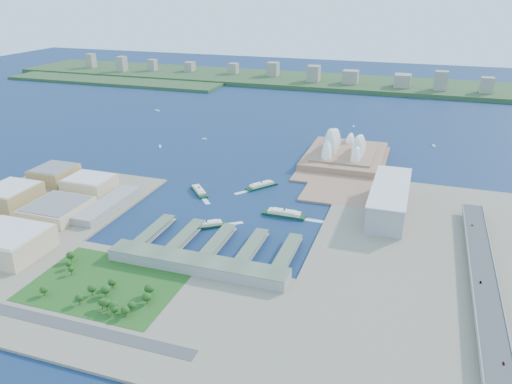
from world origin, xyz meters
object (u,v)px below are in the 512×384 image
(opera_house, at_px, (346,142))
(ferry_b, at_px, (262,184))
(car_c, at_px, (472,225))
(car_b, at_px, (481,282))
(ferry_a, at_px, (199,190))
(ferry_c, at_px, (207,224))
(ferry_d, at_px, (284,212))
(toaster_building, at_px, (389,199))
(car_a, at_px, (504,363))

(opera_house, height_order, ferry_b, opera_house)
(opera_house, height_order, car_c, opera_house)
(car_b, bearing_deg, opera_house, 117.46)
(ferry_a, distance_m, car_b, 400.72)
(opera_house, relative_size, car_c, 37.05)
(car_c, bearing_deg, ferry_b, -13.55)
(ferry_c, distance_m, ferry_d, 104.70)
(opera_house, height_order, ferry_a, opera_house)
(car_b, bearing_deg, ferry_a, 157.58)
(opera_house, bearing_deg, car_b, -62.54)
(toaster_building, distance_m, ferry_c, 242.53)
(car_c, bearing_deg, car_b, 90.00)
(car_a, bearing_deg, car_c, 91.85)
(toaster_building, bearing_deg, car_b, -58.92)
(ferry_c, bearing_deg, ferry_b, -44.91)
(ferry_a, height_order, ferry_d, ferry_d)
(toaster_building, bearing_deg, car_a, -68.95)
(ferry_c, relative_size, car_c, 10.51)
(opera_house, xyz_separation_m, ferry_b, (-98.42, -165.87, -27.14))
(car_c, bearing_deg, car_a, 91.85)
(ferry_a, relative_size, ferry_b, 0.96)
(ferry_b, height_order, car_b, car_b)
(opera_house, distance_m, toaster_building, 219.62)
(ferry_d, bearing_deg, opera_house, -7.46)
(ferry_d, bearing_deg, ferry_a, 76.40)
(ferry_b, distance_m, car_a, 435.10)
(opera_house, distance_m, car_b, 414.57)
(ferry_b, distance_m, ferry_d, 104.80)
(ferry_b, distance_m, car_b, 352.94)
(toaster_building, relative_size, ferry_a, 3.14)
(ferry_d, height_order, car_b, car_b)
(ferry_d, bearing_deg, car_a, -132.76)
(ferry_a, relative_size, car_a, 13.89)
(toaster_building, bearing_deg, car_c, -19.44)
(ferry_a, height_order, car_a, car_a)
(car_a, xyz_separation_m, car_c, (-8.00, 247.62, 0.10))
(ferry_d, distance_m, car_c, 230.97)
(opera_house, distance_m, ferry_d, 256.69)
(car_b, distance_m, car_c, 131.94)
(ferry_c, height_order, car_c, car_c)
(ferry_c, bearing_deg, car_a, -153.18)
(car_a, bearing_deg, opera_house, 112.38)
(opera_house, height_order, car_b, opera_house)
(ferry_b, bearing_deg, car_c, 23.70)
(ferry_b, distance_m, car_c, 297.91)
(ferry_d, xyz_separation_m, car_b, (230.14, -115.29, 10.08))
(ferry_a, distance_m, car_c, 371.06)
(toaster_building, height_order, car_b, toaster_building)
(opera_house, relative_size, ferry_d, 3.14)
(ferry_b, relative_size, car_a, 14.48)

